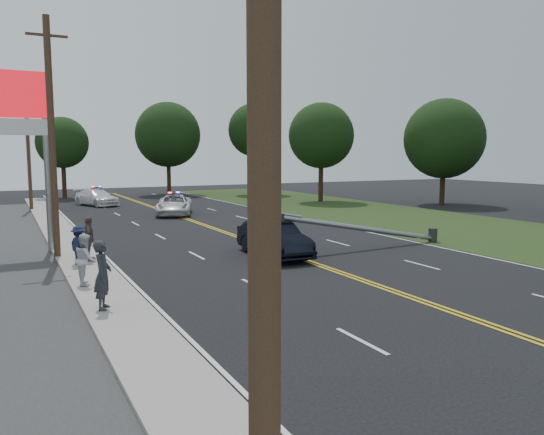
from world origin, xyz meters
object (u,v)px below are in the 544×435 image
traffic_signal (253,157)px  bystander_b (86,259)px  crashed_sedan (274,239)px  emergency_b (97,197)px  utility_pole_far (28,146)px  pylon_sign (15,118)px  fallen_streetlight (370,229)px  utility_pole_near (264,69)px  bystander_a (103,275)px  emergency_a (174,205)px  bystander_c (79,245)px  utility_pole_mid (52,138)px  bystander_d (89,239)px

traffic_signal → bystander_b: 29.42m
crashed_sedan → emergency_b: (-3.21, 27.30, -0.06)m
crashed_sedan → utility_pole_far: bearing=109.8°
pylon_sign → utility_pole_far: (1.30, 20.00, -0.91)m
fallen_streetlight → utility_pole_near: (-13.39, -16.00, 4.17)m
bystander_a → emergency_a: bearing=-0.7°
utility_pole_near → bystander_c: size_ratio=6.44×
pylon_sign → bystander_b: size_ratio=4.70×
utility_pole_mid → bystander_b: utility_pole_mid is taller
traffic_signal → utility_pole_mid: (-17.50, -18.00, 0.88)m
utility_pole_near → utility_pole_mid: bearing=90.0°
bystander_a → bystander_d: bystander_a is taller
pylon_sign → bystander_a: bearing=-81.0°
bystander_b → bystander_d: bearing=-5.1°
bystander_d → pylon_sign: bearing=39.2°
utility_pole_mid → bystander_b: 7.06m
bystander_a → bystander_d: 7.27m
utility_pole_mid → bystander_a: (0.43, -8.92, -3.99)m
bystander_d → emergency_b: bearing=-3.1°
crashed_sedan → bystander_c: bystander_c is taller
pylon_sign → emergency_b: size_ratio=1.63×
bystander_a → crashed_sedan: bearing=-36.5°
pylon_sign → emergency_a: bearing=48.2°
utility_pole_far → bystander_b: (0.40, -27.73, -4.11)m
emergency_a → emergency_b: (-3.93, 9.89, -0.01)m
pylon_sign → utility_pole_near: bearing=-86.6°
utility_pole_far → bystander_a: 31.18m
utility_pole_far → traffic_signal: bearing=-12.9°
bystander_a → bystander_d: bearing=15.3°
pylon_sign → bystander_d: bearing=-57.0°
utility_pole_far → bystander_c: bearing=-88.6°
utility_pole_mid → emergency_b: bearing=77.5°
utility_pole_near → bystander_d: size_ratio=5.54×
utility_pole_mid → bystander_a: utility_pole_mid is taller
traffic_signal → fallen_streetlight: (-4.11, -22.00, -3.29)m
bystander_c → emergency_b: bearing=-32.3°
bystander_a → utility_pole_mid: bearing=23.2°
emergency_b → bystander_d: size_ratio=2.72×
fallen_streetlight → emergency_a: fallen_streetlight is taller
utility_pole_mid → emergency_a: size_ratio=1.91×
bystander_b → emergency_b: bearing=-5.0°
bystander_c → pylon_sign: bearing=1.1°
utility_pole_mid → bystander_c: utility_pole_mid is taller
pylon_sign → bystander_b: bearing=-77.6°
crashed_sedan → bystander_c: size_ratio=3.04×
utility_pole_far → bystander_d: 24.04m
fallen_streetlight → bystander_d: (-12.30, 2.33, 0.10)m
fallen_streetlight → emergency_a: 18.22m
fallen_streetlight → bystander_c: fallen_streetlight is taller
crashed_sedan → utility_pole_near: bearing=-115.8°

